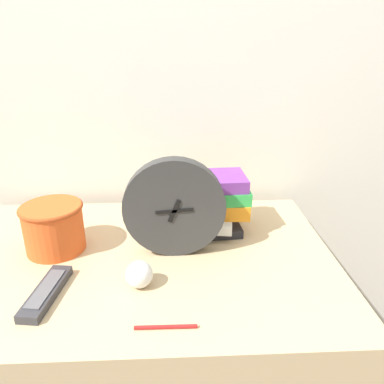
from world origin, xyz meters
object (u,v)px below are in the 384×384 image
Objects in this scene: book_stack at (208,201)px; crumpled_paper_ball at (139,274)px; tv_remote at (46,292)px; pen at (166,327)px; desk_clock at (174,208)px; basket at (54,226)px.

book_stack is 0.34m from crumpled_paper_ball.
tv_remote is 3.00× the size of crumpled_paper_ball.
book_stack reaches higher than pen.
tv_remote is at bearing -172.29° from crumpled_paper_ball.
crumpled_paper_ball is at bearing 113.86° from pen.
crumpled_paper_ball is 0.16m from pen.
desk_clock reaches higher than tv_remote.
pen is at bearing -66.14° from crumpled_paper_ball.
book_stack is 4.01× the size of crumpled_paper_ball.
basket is (-0.33, 0.03, -0.06)m from desk_clock.
basket is 0.87× the size of tv_remote.
book_stack is 0.50m from tv_remote.
tv_remote is 0.29m from pen.
crumpled_paper_ball is at bearing 7.71° from tv_remote.
desk_clock reaches higher than pen.
basket is 0.45m from pen.
basket is at bearing 133.60° from pen.
book_stack is at bearing 13.45° from basket.
desk_clock is 4.17× the size of crumpled_paper_ball.
basket is 1.30× the size of pen.
basket reaches higher than tv_remote.
crumpled_paper_ball is (-0.08, -0.14, -0.10)m from desk_clock.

